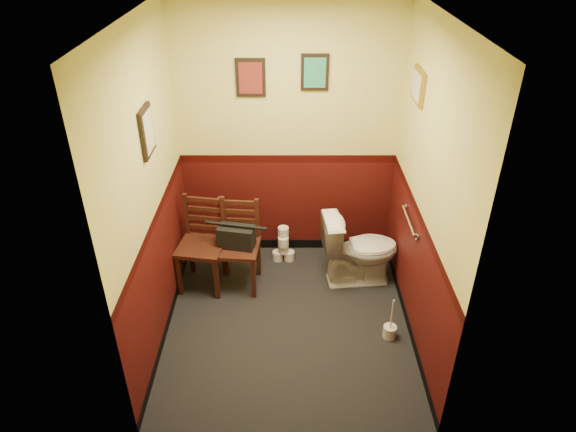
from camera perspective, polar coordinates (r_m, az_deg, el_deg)
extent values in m
cube|color=black|center=(4.90, 0.00, -11.60)|extent=(2.20, 2.40, 0.00)
cube|color=silver|center=(3.64, 0.00, 21.29)|extent=(2.20, 2.40, 0.00)
cube|color=#3E0C0A|center=(5.18, 0.00, 8.80)|extent=(2.20, 0.00, 2.70)
cube|color=#3E0C0A|center=(3.10, 0.00, -8.41)|extent=(2.20, 0.00, 2.70)
cube|color=#3E0C0A|center=(4.24, -15.03, 2.28)|extent=(0.00, 2.40, 2.70)
cube|color=#3E0C0A|center=(4.24, 15.03, 2.29)|extent=(0.00, 2.40, 2.70)
cylinder|color=silver|center=(4.64, 13.27, -0.53)|extent=(0.03, 0.50, 0.03)
cylinder|color=silver|center=(4.44, 14.15, -2.23)|extent=(0.02, 0.06, 0.06)
cylinder|color=silver|center=(4.85, 12.92, 1.03)|extent=(0.02, 0.06, 0.06)
cube|color=black|center=(4.98, -4.18, 15.09)|extent=(0.28, 0.03, 0.36)
cube|color=maroon|center=(4.96, -4.19, 15.03)|extent=(0.22, 0.01, 0.30)
cube|color=black|center=(4.96, 3.00, 15.66)|extent=(0.26, 0.03, 0.34)
cube|color=#2A8863|center=(4.94, 3.01, 15.61)|extent=(0.20, 0.01, 0.28)
cube|color=black|center=(4.12, -15.43, 9.06)|extent=(0.03, 0.30, 0.38)
cube|color=beige|center=(4.11, -15.20, 9.07)|extent=(0.01, 0.24, 0.31)
cube|color=olive|center=(4.51, 14.30, 13.84)|extent=(0.03, 0.34, 0.28)
cube|color=beige|center=(4.51, 14.09, 13.85)|extent=(0.01, 0.28, 0.22)
imported|color=white|center=(5.20, 7.98, -3.71)|extent=(0.81, 0.51, 0.75)
cylinder|color=silver|center=(4.80, 11.22, -12.49)|extent=(0.12, 0.12, 0.12)
cylinder|color=silver|center=(4.66, 11.47, -10.73)|extent=(0.02, 0.02, 0.34)
cube|color=#441E14|center=(5.10, -9.60, -3.36)|extent=(0.50, 0.50, 0.04)
cube|color=#441E14|center=(5.16, -11.99, -6.45)|extent=(0.05, 0.05, 0.47)
cube|color=#441E14|center=(5.44, -10.69, -4.09)|extent=(0.05, 0.05, 0.47)
cube|color=#441E14|center=(5.05, -7.96, -6.94)|extent=(0.05, 0.05, 0.47)
cube|color=#441E14|center=(5.33, -6.87, -4.49)|extent=(0.05, 0.05, 0.47)
cube|color=#441E14|center=(5.19, -11.17, 0.17)|extent=(0.05, 0.04, 0.47)
cube|color=#441E14|center=(5.08, -7.18, -0.17)|extent=(0.05, 0.04, 0.47)
cube|color=#441E14|center=(5.20, -9.08, -1.23)|extent=(0.35, 0.08, 0.05)
cube|color=#441E14|center=(5.14, -9.17, -0.25)|extent=(0.35, 0.08, 0.05)
cube|color=#441E14|center=(5.09, -9.27, 0.75)|extent=(0.35, 0.08, 0.05)
cube|color=#441E14|center=(5.04, -9.37, 1.77)|extent=(0.35, 0.08, 0.05)
cube|color=#441E14|center=(5.07, -5.68, -3.53)|extent=(0.46, 0.46, 0.04)
cube|color=#441E14|center=(5.09, -7.91, -6.67)|extent=(0.04, 0.04, 0.45)
cube|color=#441E14|center=(5.37, -7.13, -4.30)|extent=(0.04, 0.04, 0.45)
cube|color=#441E14|center=(5.03, -3.85, -6.93)|extent=(0.04, 0.04, 0.45)
cube|color=#441E14|center=(5.32, -3.29, -4.52)|extent=(0.04, 0.04, 0.45)
cube|color=#441E14|center=(5.13, -7.45, -0.15)|extent=(0.04, 0.04, 0.45)
cube|color=#441E14|center=(5.07, -3.43, -0.33)|extent=(0.04, 0.04, 0.45)
cube|color=#441E14|center=(5.16, -5.38, -1.43)|extent=(0.34, 0.05, 0.05)
cube|color=#441E14|center=(5.11, -5.44, -0.48)|extent=(0.34, 0.05, 0.05)
cube|color=#441E14|center=(5.06, -5.49, 0.49)|extent=(0.34, 0.05, 0.05)
cube|color=#441E14|center=(5.01, -5.55, 1.48)|extent=(0.34, 0.05, 0.05)
cube|color=black|center=(4.99, -5.75, -2.31)|extent=(0.38, 0.24, 0.22)
cylinder|color=black|center=(4.92, -5.83, -1.05)|extent=(0.30, 0.09, 0.03)
cylinder|color=silver|center=(5.62, -1.15, -4.42)|extent=(0.11, 0.11, 0.10)
cylinder|color=silver|center=(5.62, 0.13, -4.42)|extent=(0.11, 0.11, 0.10)
cylinder|color=silver|center=(5.55, -0.52, -3.61)|extent=(0.11, 0.11, 0.10)
cylinder|color=silver|center=(5.48, -0.52, -2.85)|extent=(0.11, 0.11, 0.10)
cylinder|color=silver|center=(5.44, -0.53, -1.76)|extent=(0.11, 0.11, 0.10)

